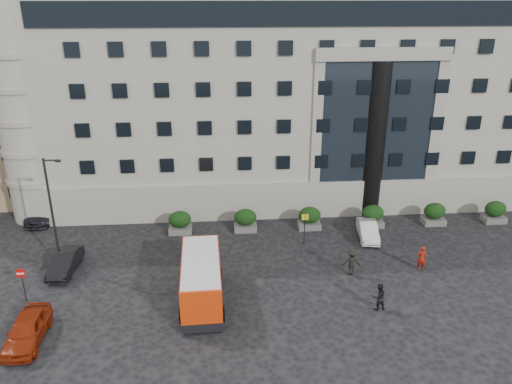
# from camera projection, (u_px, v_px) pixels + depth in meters

# --- Properties ---
(ground) EXTENTS (120.00, 120.00, 0.00)m
(ground) POSITION_uv_depth(u_px,v_px,m) (234.00, 283.00, 32.94)
(ground) COLOR black
(ground) RESTS_ON ground
(civic_building) EXTENTS (44.00, 24.00, 18.00)m
(civic_building) POSITION_uv_depth(u_px,v_px,m) (284.00, 87.00, 50.37)
(civic_building) COLOR #A49E91
(civic_building) RESTS_ON ground
(entrance_column) EXTENTS (1.80, 1.80, 13.00)m
(entrance_column) POSITION_uv_depth(u_px,v_px,m) (374.00, 141.00, 40.92)
(entrance_column) COLOR black
(entrance_column) RESTS_ON ground
(apartment_far) EXTENTS (13.00, 13.00, 22.00)m
(apartment_far) POSITION_uv_depth(u_px,v_px,m) (4.00, 52.00, 62.02)
(apartment_far) COLOR brown
(apartment_far) RESTS_ON ground
(hedge_a) EXTENTS (1.80, 1.26, 1.84)m
(hedge_a) POSITION_uv_depth(u_px,v_px,m) (180.00, 222.00, 39.51)
(hedge_a) COLOR #5E5E5B
(hedge_a) RESTS_ON ground
(hedge_b) EXTENTS (1.80, 1.26, 1.84)m
(hedge_b) POSITION_uv_depth(u_px,v_px,m) (245.00, 220.00, 39.89)
(hedge_b) COLOR #5E5E5B
(hedge_b) RESTS_ON ground
(hedge_c) EXTENTS (1.80, 1.26, 1.84)m
(hedge_c) POSITION_uv_depth(u_px,v_px,m) (310.00, 218.00, 40.27)
(hedge_c) COLOR #5E5E5B
(hedge_c) RESTS_ON ground
(hedge_d) EXTENTS (1.80, 1.26, 1.84)m
(hedge_d) POSITION_uv_depth(u_px,v_px,m) (373.00, 216.00, 40.65)
(hedge_d) COLOR #5E5E5B
(hedge_d) RESTS_ON ground
(hedge_e) EXTENTS (1.80, 1.26, 1.84)m
(hedge_e) POSITION_uv_depth(u_px,v_px,m) (434.00, 214.00, 41.03)
(hedge_e) COLOR #5E5E5B
(hedge_e) RESTS_ON ground
(hedge_f) EXTENTS (1.80, 1.26, 1.84)m
(hedge_f) POSITION_uv_depth(u_px,v_px,m) (495.00, 212.00, 41.41)
(hedge_f) COLOR #5E5E5B
(hedge_f) RESTS_ON ground
(street_lamp) EXTENTS (1.16, 0.18, 8.00)m
(street_lamp) POSITION_uv_depth(u_px,v_px,m) (53.00, 210.00, 33.21)
(street_lamp) COLOR #262628
(street_lamp) RESTS_ON ground
(bus_stop_sign) EXTENTS (0.50, 0.08, 2.52)m
(bus_stop_sign) POSITION_uv_depth(u_px,v_px,m) (305.00, 224.00, 37.32)
(bus_stop_sign) COLOR #262628
(bus_stop_sign) RESTS_ON ground
(no_entry_sign) EXTENTS (0.64, 0.16, 2.32)m
(no_entry_sign) POSITION_uv_depth(u_px,v_px,m) (22.00, 278.00, 30.41)
(no_entry_sign) COLOR #262628
(no_entry_sign) RESTS_ON ground
(minibus) EXTENTS (2.74, 6.89, 2.85)m
(minibus) POSITION_uv_depth(u_px,v_px,m) (201.00, 279.00, 30.49)
(minibus) COLOR red
(minibus) RESTS_ON ground
(red_truck) EXTENTS (3.31, 5.79, 2.95)m
(red_truck) POSITION_uv_depth(u_px,v_px,m) (51.00, 190.00, 44.25)
(red_truck) COLOR maroon
(red_truck) RESTS_ON ground
(parked_car_a) EXTENTS (1.85, 4.44, 1.50)m
(parked_car_a) POSITION_uv_depth(u_px,v_px,m) (27.00, 330.00, 27.19)
(parked_car_a) COLOR maroon
(parked_car_a) RESTS_ON ground
(parked_car_b) EXTENTS (1.68, 4.17, 1.35)m
(parked_car_b) POSITION_uv_depth(u_px,v_px,m) (65.00, 262.00, 34.14)
(parked_car_b) COLOR black
(parked_car_b) RESTS_ON ground
(parked_car_c) EXTENTS (2.05, 4.92, 1.42)m
(parked_car_c) POSITION_uv_depth(u_px,v_px,m) (43.00, 212.00, 41.93)
(parked_car_c) COLOR black
(parked_car_c) RESTS_ON ground
(parked_car_d) EXTENTS (2.70, 5.17, 1.39)m
(parked_car_d) POSITION_uv_depth(u_px,v_px,m) (86.00, 190.00, 46.51)
(parked_car_d) COLOR black
(parked_car_d) RESTS_ON ground
(white_taxi) EXTENTS (1.86, 4.01, 1.27)m
(white_taxi) POSITION_uv_depth(u_px,v_px,m) (368.00, 230.00, 38.79)
(white_taxi) COLOR silver
(white_taxi) RESTS_ON ground
(pedestrian_a) EXTENTS (0.74, 0.56, 1.81)m
(pedestrian_a) POSITION_uv_depth(u_px,v_px,m) (422.00, 258.00, 34.20)
(pedestrian_a) COLOR maroon
(pedestrian_a) RESTS_ON ground
(pedestrian_b) EXTENTS (0.93, 0.76, 1.76)m
(pedestrian_b) POSITION_uv_depth(u_px,v_px,m) (379.00, 297.00, 29.90)
(pedestrian_b) COLOR black
(pedestrian_b) RESTS_ON ground
(pedestrian_c) EXTENTS (1.28, 0.80, 1.90)m
(pedestrian_c) POSITION_uv_depth(u_px,v_px,m) (351.00, 262.00, 33.63)
(pedestrian_c) COLOR black
(pedestrian_c) RESTS_ON ground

